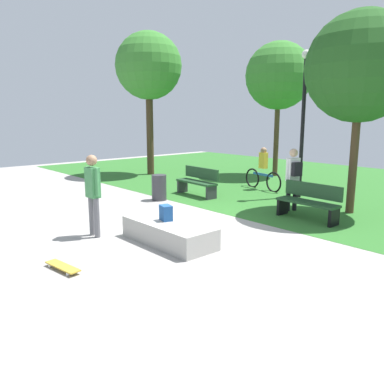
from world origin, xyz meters
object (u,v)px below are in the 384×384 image
at_px(concrete_ledge, 169,232).
at_px(park_bench_far_right, 198,181).
at_px(tree_slender_maple, 279,76).
at_px(backpack_on_ledge, 166,213).
at_px(park_bench_by_oak, 309,201).
at_px(tree_broad_elm, 361,68).
at_px(cyclist_on_bicycle, 263,172).
at_px(trash_bin, 159,187).
at_px(pedestrian_with_backpack, 293,174).
at_px(skater_performing_trick, 93,189).
at_px(tree_leaning_ash, 149,67).
at_px(skateboard_by_ledge, 63,266).
at_px(lamp_post, 303,111).

bearing_deg(concrete_ledge, park_bench_far_right, 130.30).
bearing_deg(tree_slender_maple, backpack_on_ledge, -66.56).
distance_m(park_bench_by_oak, tree_broad_elm, 3.60).
height_order(park_bench_by_oak, cyclist_on_bicycle, cyclist_on_bicycle).
relative_size(concrete_ledge, cyclist_on_bicycle, 1.18).
height_order(park_bench_by_oak, tree_broad_elm, tree_broad_elm).
height_order(trash_bin, pedestrian_with_backpack, pedestrian_with_backpack).
bearing_deg(skater_performing_trick, tree_slender_maple, 104.90).
bearing_deg(skater_performing_trick, pedestrian_with_backpack, 73.46).
relative_size(park_bench_far_right, tree_slender_maple, 0.29).
height_order(park_bench_far_right, park_bench_by_oak, same).
bearing_deg(tree_broad_elm, skater_performing_trick, -113.65).
relative_size(skater_performing_trick, trash_bin, 2.24).
bearing_deg(tree_leaning_ash, tree_slender_maple, 43.68).
bearing_deg(cyclist_on_bicycle, concrete_ledge, -68.47).
relative_size(concrete_ledge, trash_bin, 2.70).
height_order(skateboard_by_ledge, tree_slender_maple, tree_slender_maple).
xyz_separation_m(park_bench_far_right, tree_broad_elm, (4.43, 1.48, 3.27)).
height_order(tree_broad_elm, pedestrian_with_backpack, tree_broad_elm).
bearing_deg(tree_leaning_ash, skateboard_by_ledge, -43.58).
height_order(skateboard_by_ledge, cyclist_on_bicycle, cyclist_on_bicycle).
bearing_deg(skateboard_by_ledge, cyclist_on_bicycle, 105.83).
height_order(skateboard_by_ledge, park_bench_by_oak, park_bench_by_oak).
bearing_deg(park_bench_by_oak, cyclist_on_bicycle, 144.00).
bearing_deg(cyclist_on_bicycle, park_bench_by_oak, -36.00).
xyz_separation_m(backpack_on_ledge, pedestrian_with_backpack, (0.25, 4.16, 0.43)).
relative_size(tree_leaning_ash, lamp_post, 1.34).
relative_size(skater_performing_trick, park_bench_far_right, 1.09).
relative_size(tree_slender_maple, trash_bin, 7.10).
height_order(backpack_on_ledge, tree_leaning_ash, tree_leaning_ash).
distance_m(backpack_on_ledge, tree_slender_maple, 10.55).
relative_size(backpack_on_ledge, park_bench_far_right, 0.20).
xyz_separation_m(tree_leaning_ash, cyclist_on_bicycle, (5.61, 0.81, -3.98)).
distance_m(park_bench_by_oak, trash_bin, 4.57).
xyz_separation_m(park_bench_by_oak, tree_leaning_ash, (-8.96, 1.62, 4.13)).
distance_m(tree_broad_elm, pedestrian_with_backpack, 3.13).
bearing_deg(tree_slender_maple, cyclist_on_bicycle, -60.89).
height_order(park_bench_far_right, tree_broad_elm, tree_broad_elm).
relative_size(tree_broad_elm, tree_leaning_ash, 0.85).
relative_size(concrete_ledge, tree_broad_elm, 0.41).
relative_size(park_bench_by_oak, tree_slender_maple, 0.29).
bearing_deg(park_bench_by_oak, backpack_on_ledge, -105.99).
relative_size(tree_broad_elm, pedestrian_with_backpack, 3.02).
xyz_separation_m(park_bench_far_right, pedestrian_with_backpack, (3.27, 0.48, 0.54)).
distance_m(park_bench_far_right, tree_leaning_ash, 6.61).
bearing_deg(park_bench_by_oak, tree_leaning_ash, 169.74).
relative_size(skater_performing_trick, skateboard_by_ledge, 2.15).
height_order(skateboard_by_ledge, pedestrian_with_backpack, pedestrian_with_backpack).
bearing_deg(trash_bin, pedestrian_with_backpack, 27.56).
bearing_deg(park_bench_by_oak, skateboard_by_ledge, -99.12).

